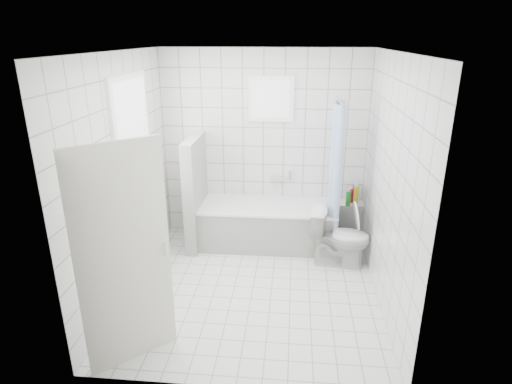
# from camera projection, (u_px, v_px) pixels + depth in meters

# --- Properties ---
(ground) EXTENTS (3.00, 3.00, 0.00)m
(ground) POSITION_uv_depth(u_px,v_px,m) (253.00, 287.00, 4.95)
(ground) COLOR white
(ground) RESTS_ON ground
(ceiling) EXTENTS (3.00, 3.00, 0.00)m
(ceiling) POSITION_uv_depth(u_px,v_px,m) (252.00, 51.00, 4.04)
(ceiling) COLOR white
(ceiling) RESTS_ON ground
(wall_back) EXTENTS (2.80, 0.02, 2.60)m
(wall_back) POSITION_uv_depth(u_px,v_px,m) (263.00, 146.00, 5.90)
(wall_back) COLOR white
(wall_back) RESTS_ON ground
(wall_front) EXTENTS (2.80, 0.02, 2.60)m
(wall_front) POSITION_uv_depth(u_px,v_px,m) (232.00, 248.00, 3.09)
(wall_front) COLOR white
(wall_front) RESTS_ON ground
(wall_left) EXTENTS (0.02, 3.00, 2.60)m
(wall_left) POSITION_uv_depth(u_px,v_px,m) (124.00, 177.00, 4.61)
(wall_left) COLOR white
(wall_left) RESTS_ON ground
(wall_right) EXTENTS (0.02, 3.00, 2.60)m
(wall_right) POSITION_uv_depth(u_px,v_px,m) (389.00, 185.00, 4.38)
(wall_right) COLOR white
(wall_right) RESTS_ON ground
(window_left) EXTENTS (0.01, 0.90, 1.40)m
(window_left) POSITION_uv_depth(u_px,v_px,m) (135.00, 144.00, 4.79)
(window_left) COLOR white
(window_left) RESTS_ON wall_left
(window_back) EXTENTS (0.50, 0.01, 0.50)m
(window_back) POSITION_uv_depth(u_px,v_px,m) (271.00, 99.00, 5.62)
(window_back) COLOR white
(window_back) RESTS_ON wall_back
(window_sill) EXTENTS (0.18, 1.02, 0.08)m
(window_sill) POSITION_uv_depth(u_px,v_px,m) (145.00, 205.00, 5.04)
(window_sill) COLOR white
(window_sill) RESTS_ON wall_left
(door) EXTENTS (0.62, 0.57, 2.00)m
(door) POSITION_uv_depth(u_px,v_px,m) (124.00, 259.00, 3.55)
(door) COLOR silver
(door) RESTS_ON ground
(bathtub) EXTENTS (1.83, 0.77, 0.58)m
(bathtub) POSITION_uv_depth(u_px,v_px,m) (268.00, 224.00, 5.89)
(bathtub) COLOR white
(bathtub) RESTS_ON ground
(partition_wall) EXTENTS (0.15, 0.85, 1.50)m
(partition_wall) POSITION_uv_depth(u_px,v_px,m) (196.00, 192.00, 5.77)
(partition_wall) COLOR white
(partition_wall) RESTS_ON ground
(tiled_ledge) EXTENTS (0.40, 0.24, 0.55)m
(tiled_ledge) POSITION_uv_depth(u_px,v_px,m) (351.00, 221.00, 6.03)
(tiled_ledge) COLOR white
(tiled_ledge) RESTS_ON ground
(toilet) EXTENTS (0.77, 0.50, 0.74)m
(toilet) POSITION_uv_depth(u_px,v_px,m) (340.00, 237.00, 5.34)
(toilet) COLOR white
(toilet) RESTS_ON ground
(curtain_rod) EXTENTS (0.02, 0.80, 0.02)m
(curtain_rod) POSITION_uv_depth(u_px,v_px,m) (339.00, 100.00, 5.20)
(curtain_rod) COLOR silver
(curtain_rod) RESTS_ON wall_back
(shower_curtain) EXTENTS (0.14, 0.48, 1.78)m
(shower_curtain) POSITION_uv_depth(u_px,v_px,m) (335.00, 174.00, 5.39)
(shower_curtain) COLOR #416EBE
(shower_curtain) RESTS_ON curtain_rod
(tub_faucet) EXTENTS (0.18, 0.06, 0.06)m
(tub_faucet) POSITION_uv_depth(u_px,v_px,m) (277.00, 178.00, 6.00)
(tub_faucet) COLOR silver
(tub_faucet) RESTS_ON wall_back
(sill_bottles) EXTENTS (0.18, 0.52, 0.29)m
(sill_bottles) POSITION_uv_depth(u_px,v_px,m) (147.00, 190.00, 5.06)
(sill_bottles) COLOR white
(sill_bottles) RESTS_ON window_sill
(ledge_bottles) EXTENTS (0.17, 0.20, 0.27)m
(ledge_bottles) POSITION_uv_depth(u_px,v_px,m) (353.00, 196.00, 5.87)
(ledge_bottles) COLOR #178C25
(ledge_bottles) RESTS_ON tiled_ledge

